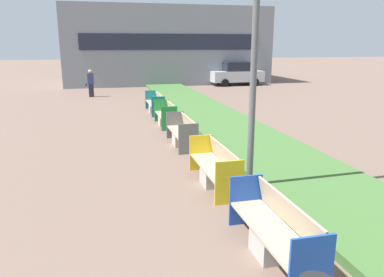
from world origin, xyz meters
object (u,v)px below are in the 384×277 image
Objects in this scene: bench_blue_frame at (274,234)px; bench_green_frame at (166,117)px; bench_yellow_frame at (215,170)px; bench_grey_frame at (182,134)px; parked_car_distant at (237,74)px; bench_teal_frame at (156,105)px; pedestrian_walking at (91,83)px.

bench_green_frame is (-0.00, 9.99, -0.01)m from bench_blue_frame.
bench_grey_frame is at bearing 90.03° from bench_yellow_frame.
bench_blue_frame is at bearing -89.97° from bench_green_frame.
parked_car_distant is at bearing 64.65° from bench_grey_frame.
pedestrian_walking is at bearing 115.95° from bench_teal_frame.
parked_car_distant reaches higher than bench_green_frame.
bench_green_frame is 10.12m from pedestrian_walking.
parked_car_distant reaches higher than pedestrian_walking.
bench_blue_frame and bench_teal_frame have the same top height.
bench_grey_frame is (-0.00, 3.67, -0.00)m from bench_yellow_frame.
bench_blue_frame is at bearing -89.98° from bench_grey_frame.
bench_blue_frame is at bearing -90.01° from bench_teal_frame.
bench_blue_frame is 0.54× the size of parked_car_distant.
bench_green_frame is at bearing -71.82° from pedestrian_walking.
pedestrian_walking reaches higher than bench_teal_frame.
bench_blue_frame is at bearing -109.38° from parked_car_distant.
bench_yellow_frame is 3.67m from bench_grey_frame.
bench_teal_frame is 7.24m from pedestrian_walking.
pedestrian_walking is (-3.15, 9.60, 0.50)m from bench_green_frame.
bench_teal_frame is (0.00, 6.28, 0.01)m from bench_grey_frame.
bench_blue_frame is 0.94× the size of bench_teal_frame.
parked_car_distant is at bearing 71.26° from bench_blue_frame.
bench_teal_frame is 0.58× the size of parked_car_distant.
bench_teal_frame is at bearing 89.99° from bench_yellow_frame.
bench_yellow_frame is (0.00, 3.16, 0.00)m from bench_blue_frame.
bench_yellow_frame is 1.19× the size of bench_green_frame.
bench_grey_frame is 6.28m from bench_teal_frame.
bench_yellow_frame is 22.44m from parked_car_distant.
bench_green_frame is at bearing 90.05° from bench_grey_frame.
bench_blue_frame is 1.34× the size of pedestrian_walking.
bench_yellow_frame is 0.95× the size of bench_teal_frame.
bench_yellow_frame is 0.55× the size of parked_car_distant.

